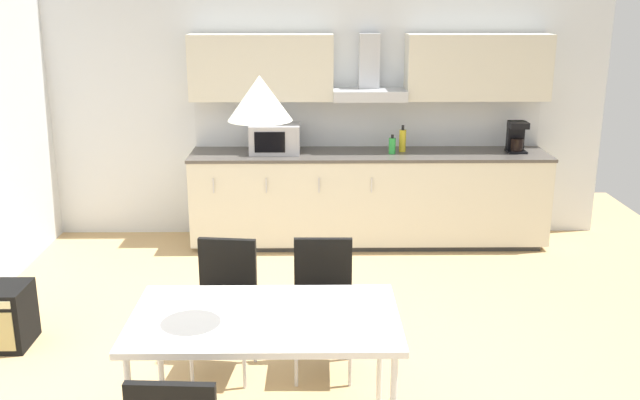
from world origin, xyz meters
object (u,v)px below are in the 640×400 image
bottle_yellow (402,140)px  dining_table (265,324)px  coffee_maker (516,137)px  chair_far_right (323,293)px  microwave (275,139)px  bottle_green (392,146)px  chair_far_left (225,293)px  pendant_lamp (260,98)px

bottle_yellow → dining_table: bottle_yellow is taller
coffee_maker → chair_far_right: bearing=-127.4°
microwave → dining_table: (0.10, -3.28, -0.36)m
bottle_green → chair_far_left: (-1.34, -2.44, -0.46)m
coffee_maker → bottle_green: (-1.21, -0.08, -0.07)m
bottle_yellow → coffee_maker: bearing=-1.4°
bottle_green → pendant_lamp: size_ratio=0.58×
dining_table → pendant_lamp: (-0.00, 0.00, 1.21)m
microwave → pendant_lamp: pendant_lamp is taller
microwave → chair_far_right: bearing=-80.3°
microwave → bottle_yellow: bearing=2.5°
microwave → dining_table: bearing=-88.2°
dining_table → chair_far_left: bearing=111.6°
coffee_maker → pendant_lamp: pendant_lamp is taller
microwave → pendant_lamp: bearing=-88.2°
microwave → chair_far_left: microwave is taller
chair_far_left → chair_far_right: bearing=0.1°
microwave → dining_table: size_ratio=0.33×
bottle_yellow → chair_far_right: bottle_yellow is taller
microwave → bottle_yellow: (1.24, 0.05, -0.03)m
microwave → chair_far_left: bearing=-94.8°
coffee_maker → chair_far_right: 3.20m
bottle_green → dining_table: size_ratio=0.13×
dining_table → pendant_lamp: bearing=180.0°
coffee_maker → dining_table: coffee_maker is taller
dining_table → bottle_yellow: bearing=71.1°
bottle_yellow → dining_table: 3.54m
bottle_yellow → microwave: bearing=-177.5°
bottle_yellow → chair_far_left: bottle_yellow is taller
bottle_green → chair_far_left: bearing=-118.8°
coffee_maker → bottle_yellow: 1.10m
bottle_yellow → chair_far_left: 2.97m
bottle_yellow → pendant_lamp: bearing=-108.9°
chair_far_right → bottle_yellow: bearing=72.2°
coffee_maker → bottle_green: 1.22m
chair_far_right → pendant_lamp: (-0.32, -0.79, 1.38)m
coffee_maker → pendant_lamp: bearing=-124.1°
bottle_yellow → bottle_green: bearing=-137.1°
coffee_maker → bottle_green: bearing=-176.4°
microwave → chair_far_left: (-0.21, -2.49, -0.52)m
microwave → dining_table: microwave is taller
bottle_green → dining_table: bearing=-107.6°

